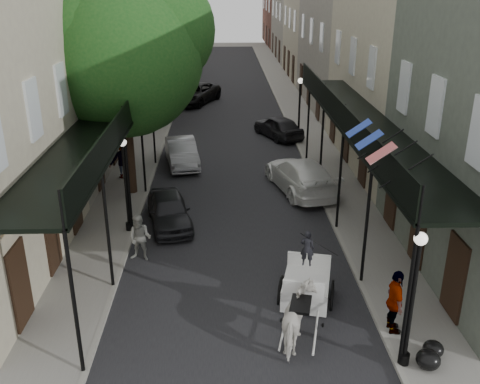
{
  "coord_description": "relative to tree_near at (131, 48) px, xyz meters",
  "views": [
    {
      "loc": [
        -0.43,
        -12.85,
        9.28
      ],
      "look_at": [
        0.2,
        6.12,
        1.6
      ],
      "focal_mm": 40.0,
      "sensor_mm": 36.0,
      "label": 1
    }
  ],
  "objects": [
    {
      "name": "sidewalk_left",
      "position": [
        -0.8,
        9.82,
        -6.43
      ],
      "size": [
        2.2,
        90.0,
        0.12
      ],
      "primitive_type": "cube",
      "color": "gray",
      "rests_on": "ground"
    },
    {
      "name": "pedestrian_sidewalk_left",
      "position": [
        -1.15,
        1.71,
        -5.39
      ],
      "size": [
        1.46,
        1.29,
        1.96
      ],
      "primitive_type": "imported",
      "rotation": [
        0.0,
        0.0,
        3.71
      ],
      "color": "gray",
      "rests_on": "sidewalk_left"
    },
    {
      "name": "pedestrian_sidewalk_right",
      "position": [
        8.4,
        -10.83,
        -5.43
      ],
      "size": [
        0.51,
        1.12,
        1.88
      ],
      "primitive_type": "imported",
      "rotation": [
        0.0,
        0.0,
        1.52
      ],
      "color": "gray",
      "rests_on": "sidewalk_right"
    },
    {
      "name": "trash_bags",
      "position": [
        8.96,
        -12.2,
        -6.13
      ],
      "size": [
        0.88,
        1.03,
        0.52
      ],
      "color": "black",
      "rests_on": "sidewalk_right"
    },
    {
      "name": "car_left_mid",
      "position": [
        1.6,
        3.82,
        -5.8
      ],
      "size": [
        2.19,
        4.38,
        1.38
      ],
      "primitive_type": "imported",
      "rotation": [
        0.0,
        0.0,
        0.18
      ],
      "color": "#A5A4A9",
      "rests_on": "ground"
    },
    {
      "name": "pedestrian_walking",
      "position": [
        0.85,
        -6.34,
        -5.64
      ],
      "size": [
        0.95,
        0.82,
        1.69
      ],
      "primitive_type": "imported",
      "rotation": [
        0.0,
        0.0,
        -0.24
      ],
      "color": "#A5A79D",
      "rests_on": "ground"
    },
    {
      "name": "lamppost_right_near",
      "position": [
        8.3,
        -12.18,
        -4.44
      ],
      "size": [
        0.32,
        0.32,
        3.71
      ],
      "color": "black",
      "rests_on": "sidewalk_right"
    },
    {
      "name": "carriage",
      "position": [
        6.33,
        -8.75,
        -5.45
      ],
      "size": [
        1.97,
        2.6,
        2.67
      ],
      "rotation": [
        0.0,
        0.0,
        -0.23
      ],
      "color": "black",
      "rests_on": "ground"
    },
    {
      "name": "building_row_left",
      "position": [
        -4.4,
        19.82,
        -1.24
      ],
      "size": [
        5.0,
        80.0,
        10.5
      ],
      "primitive_type": "cube",
      "color": "#B4AD90",
      "rests_on": "ground"
    },
    {
      "name": "car_left_far",
      "position": [
        1.6,
        18.61,
        -5.73
      ],
      "size": [
        4.45,
        6.04,
        1.52
      ],
      "primitive_type": "imported",
      "rotation": [
        0.0,
        0.0,
        -0.4
      ],
      "color": "black",
      "rests_on": "ground"
    },
    {
      "name": "building_row_right",
      "position": [
        12.8,
        19.82,
        -1.24
      ],
      "size": [
        5.0,
        80.0,
        10.5
      ],
      "primitive_type": "cube",
      "color": "gray",
      "rests_on": "ground"
    },
    {
      "name": "sidewalk_right",
      "position": [
        9.2,
        9.82,
        -6.43
      ],
      "size": [
        2.2,
        90.0,
        0.12
      ],
      "primitive_type": "cube",
      "color": "gray",
      "rests_on": "ground"
    },
    {
      "name": "tree_near",
      "position": [
        0.0,
        0.0,
        0.0
      ],
      "size": [
        7.31,
        6.8,
        9.63
      ],
      "color": "#382619",
      "rests_on": "sidewalk_left"
    },
    {
      "name": "road",
      "position": [
        4.2,
        9.82,
        -6.48
      ],
      "size": [
        8.0,
        90.0,
        0.01
      ],
      "primitive_type": "cube",
      "color": "black",
      "rests_on": "ground"
    },
    {
      "name": "gallery_right",
      "position": [
        8.99,
        -3.2,
        -2.44
      ],
      "size": [
        2.2,
        18.05,
        4.88
      ],
      "color": "black",
      "rests_on": "sidewalk_right"
    },
    {
      "name": "car_left_near",
      "position": [
        1.6,
        -3.55,
        -5.84
      ],
      "size": [
        2.3,
        4.05,
        1.3
      ],
      "primitive_type": "imported",
      "rotation": [
        0.0,
        0.0,
        0.21
      ],
      "color": "black",
      "rests_on": "ground"
    },
    {
      "name": "horse",
      "position": [
        5.75,
        -11.18,
        -5.69
      ],
      "size": [
        1.28,
        2.04,
        1.6
      ],
      "primitive_type": "imported",
      "rotation": [
        0.0,
        0.0,
        2.91
      ],
      "color": "silver",
      "rests_on": "ground"
    },
    {
      "name": "ground",
      "position": [
        4.2,
        -10.18,
        -6.49
      ],
      "size": [
        140.0,
        140.0,
        0.0
      ],
      "primitive_type": "plane",
      "color": "gray",
      "rests_on": "ground"
    },
    {
      "name": "car_right_near",
      "position": [
        7.33,
        -0.01,
        -5.72
      ],
      "size": [
        3.28,
        5.62,
        1.53
      ],
      "primitive_type": "imported",
      "rotation": [
        0.0,
        0.0,
        3.37
      ],
      "color": "white",
      "rests_on": "ground"
    },
    {
      "name": "car_right_far",
      "position": [
        7.19,
        8.82,
        -5.8
      ],
      "size": [
        3.15,
        4.35,
        1.38
      ],
      "primitive_type": "imported",
      "rotation": [
        0.0,
        0.0,
        3.57
      ],
      "color": "black",
      "rests_on": "ground"
    },
    {
      "name": "tree_far",
      "position": [
        -0.05,
        14.0,
        -0.65
      ],
      "size": [
        6.45,
        6.0,
        8.61
      ],
      "color": "#382619",
      "rests_on": "sidewalk_left"
    },
    {
      "name": "lamppost_left",
      "position": [
        0.1,
        -4.18,
        -4.44
      ],
      "size": [
        0.32,
        0.32,
        3.71
      ],
      "color": "black",
      "rests_on": "sidewalk_left"
    },
    {
      "name": "lamppost_right_far",
      "position": [
        8.3,
        7.82,
        -4.44
      ],
      "size": [
        0.32,
        0.32,
        3.71
      ],
      "color": "black",
      "rests_on": "sidewalk_right"
    },
    {
      "name": "gallery_left",
      "position": [
        -0.59,
        -3.2,
        -2.44
      ],
      "size": [
        2.2,
        18.05,
        4.88
      ],
      "color": "black",
      "rests_on": "sidewalk_left"
    }
  ]
}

